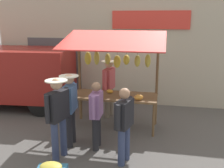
{
  "coord_description": "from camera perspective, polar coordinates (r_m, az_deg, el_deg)",
  "views": [
    {
      "loc": [
        -1.24,
        6.44,
        2.84
      ],
      "look_at": [
        0.0,
        0.3,
        1.25
      ],
      "focal_mm": 42.51,
      "sensor_mm": 36.0,
      "label": 1
    }
  ],
  "objects": [
    {
      "name": "vendor_with_sunhat",
      "position": [
        7.59,
        -0.67,
        0.15
      ],
      "size": [
        0.43,
        0.71,
        1.68
      ],
      "rotation": [
        0.0,
        0.0,
        1.45
      ],
      "color": "#726656",
      "rests_on": "ground"
    },
    {
      "name": "shopper_with_ponytail",
      "position": [
        5.77,
        -3.37,
        -5.9
      ],
      "size": [
        0.24,
        0.66,
        1.51
      ],
      "rotation": [
        0.0,
        0.0,
        -1.52
      ],
      "color": "#232328",
      "rests_on": "ground"
    },
    {
      "name": "shopper_with_shopping_bag",
      "position": [
        5.18,
        2.64,
        -7.99
      ],
      "size": [
        0.33,
        0.65,
        1.55
      ],
      "rotation": [
        0.0,
        0.0,
        -1.82
      ],
      "color": "navy",
      "rests_on": "ground"
    },
    {
      "name": "market_stall",
      "position": [
        6.73,
        0.58,
        3.3
      ],
      "size": [
        2.5,
        1.46,
        2.5
      ],
      "color": "brown",
      "rests_on": "ground"
    },
    {
      "name": "shopper_in_striped_shirt",
      "position": [
        5.94,
        -9.06,
        -4.24
      ],
      "size": [
        0.43,
        0.7,
        1.65
      ],
      "rotation": [
        0.0,
        0.0,
        -1.5
      ],
      "color": "#232328",
      "rests_on": "ground"
    },
    {
      "name": "street_backdrop",
      "position": [
        8.81,
        2.96,
        6.77
      ],
      "size": [
        9.0,
        0.3,
        3.4
      ],
      "color": "#B2A893",
      "rests_on": "ground"
    },
    {
      "name": "ground_plane",
      "position": [
        7.15,
        0.48,
        -9.17
      ],
      "size": [
        40.0,
        40.0,
        0.0
      ],
      "primitive_type": "plane",
      "color": "#514F4C"
    },
    {
      "name": "shopper_in_grey_tee",
      "position": [
        5.41,
        -11.58,
        -5.89
      ],
      "size": [
        0.44,
        0.7,
        1.69
      ],
      "rotation": [
        0.0,
        0.0,
        -1.83
      ],
      "color": "navy",
      "rests_on": "ground"
    }
  ]
}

